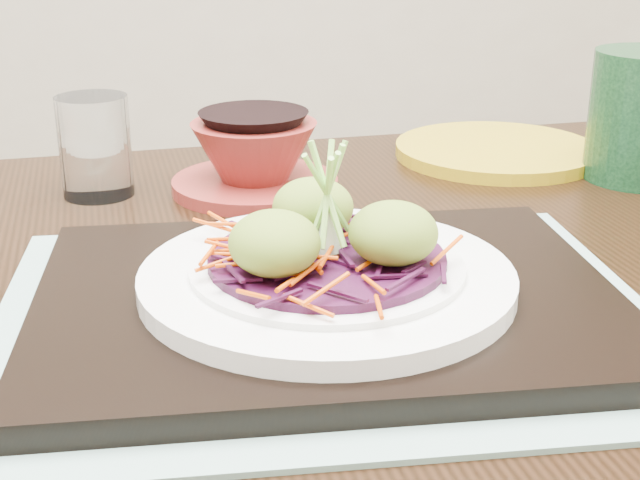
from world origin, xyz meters
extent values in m
cube|color=black|center=(0.11, -0.07, 0.74)|extent=(1.22, 0.83, 0.04)
cube|color=black|center=(0.65, 0.29, 0.36)|extent=(0.06, 0.06, 0.72)
cube|color=gray|center=(0.14, -0.13, 0.76)|extent=(0.48, 0.39, 0.00)
cube|color=black|center=(0.14, -0.13, 0.77)|extent=(0.41, 0.33, 0.02)
cylinder|color=white|center=(0.14, -0.13, 0.78)|extent=(0.25, 0.25, 0.01)
cylinder|color=white|center=(0.14, -0.13, 0.79)|extent=(0.18, 0.18, 0.01)
cylinder|color=#390B2C|center=(0.14, -0.13, 0.80)|extent=(0.16, 0.16, 0.01)
ellipsoid|color=olive|center=(0.10, -0.15, 0.82)|extent=(0.06, 0.06, 0.04)
ellipsoid|color=olive|center=(0.17, -0.15, 0.82)|extent=(0.06, 0.06, 0.04)
ellipsoid|color=olive|center=(0.14, -0.09, 0.82)|extent=(0.06, 0.06, 0.04)
cylinder|color=white|center=(-0.01, 0.18, 0.80)|extent=(0.09, 0.09, 0.09)
cylinder|color=maroon|center=(0.13, 0.15, 0.76)|extent=(0.18, 0.18, 0.01)
cylinder|color=#A58712|center=(0.41, 0.21, 0.76)|extent=(0.23, 0.23, 0.01)
camera|label=1|loc=(0.01, -0.66, 1.02)|focal=50.00mm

